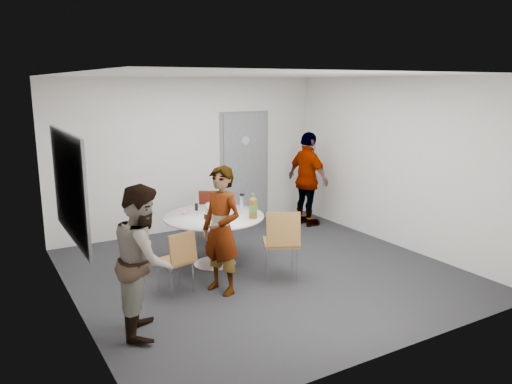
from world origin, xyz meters
TOP-DOWN VIEW (x-y plane):
  - floor at (0.00, 0.00)m, footprint 5.00×5.00m
  - ceiling at (0.00, 0.00)m, footprint 5.00×5.00m
  - wall_back at (0.00, 2.50)m, footprint 5.00×0.00m
  - wall_left at (-2.50, 0.00)m, footprint 0.00×5.00m
  - wall_right at (2.50, 0.00)m, footprint 0.00×5.00m
  - wall_front at (0.00, -2.50)m, footprint 5.00×0.00m
  - door at (1.10, 2.48)m, footprint 1.02×0.17m
  - whiteboard at (-2.46, 0.20)m, footprint 0.04×1.90m
  - table at (-0.43, 0.55)m, footprint 1.43×1.43m
  - chair_near_left at (-1.30, -0.12)m, footprint 0.46×0.49m
  - chair_near_right at (0.06, -0.40)m, footprint 0.62×0.65m
  - chair_far at (-0.05, 1.62)m, footprint 0.57×0.58m
  - person_main at (-0.80, -0.33)m, footprint 0.56×0.68m
  - person_left at (-1.95, -0.84)m, footprint 0.85×0.94m
  - person_right at (1.94, 1.60)m, footprint 0.51×1.05m

SIDE VIEW (x-z plane):
  - floor at x=0.00m, z-range 0.00..0.00m
  - chair_near_left at x=-1.30m, z-range 0.09..0.90m
  - chair_far at x=-0.05m, z-range 0.09..0.94m
  - chair_near_right at x=0.06m, z-range 0.11..1.08m
  - table at x=-0.43m, z-range 0.10..1.20m
  - person_left at x=-1.95m, z-range 0.00..1.60m
  - person_main at x=-0.80m, z-range 0.00..1.62m
  - person_right at x=1.94m, z-range 0.00..1.74m
  - door at x=1.10m, z-range -0.03..2.09m
  - wall_back at x=0.00m, z-range -1.15..3.85m
  - wall_left at x=-2.50m, z-range -1.15..3.85m
  - wall_right at x=2.50m, z-range -1.15..3.85m
  - wall_front at x=0.00m, z-range -1.15..3.85m
  - whiteboard at x=-2.46m, z-range 0.82..2.08m
  - ceiling at x=0.00m, z-range 2.70..2.70m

